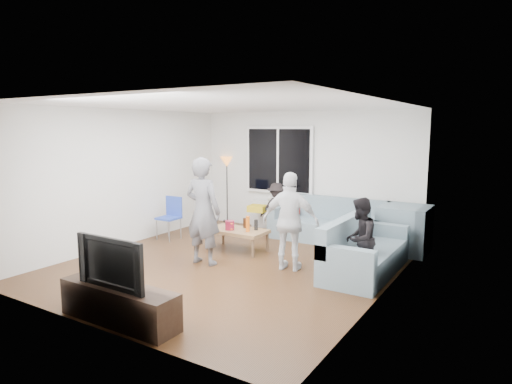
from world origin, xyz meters
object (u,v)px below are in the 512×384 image
Objects in this scene: side_chair at (168,219)px; player_left at (203,211)px; player_right at (290,222)px; spectator_right at (360,239)px; floor_lamp at (227,190)px; sofa_back_section at (327,220)px; coffee_table at (237,240)px; television at (117,261)px; sofa_right_section at (366,246)px; spectator_back at (277,208)px; tv_console at (119,304)px.

player_left is (1.62, -0.91, 0.46)m from side_chair.
spectator_right is (1.08, 0.16, -0.17)m from player_right.
floor_lamp reaches higher than spectator_right.
sofa_back_section is 2.77m from player_left.
sofa_back_section is 1.29× the size of player_left.
floor_lamp is at bearing -63.42° from player_left.
coffee_table is 1.07× the size of television.
television reaches higher than coffee_table.
floor_lamp is (-2.79, 0.48, 0.36)m from sofa_back_section.
player_left is (1.62, -2.96, 0.11)m from floor_lamp.
spectator_right is 3.48m from television.
coffee_table is at bearing 99.56° from television.
floor_lamp is 5.69m from television.
television is (-0.80, -2.77, -0.05)m from player_right.
player_left is 1.46m from player_right.
sofa_right_section is 2.91m from spectator_back.
player_left reaches higher than tv_console.
coffee_table is 2.66m from floor_lamp.
spectator_right reaches higher than spectator_back.
player_left reaches higher than spectator_back.
spectator_back is (1.61, 1.60, 0.12)m from side_chair.
floor_lamp is at bearing 63.74° from sofa_right_section.
player_right is at bearing -39.67° from floor_lamp.
spectator_back reaches higher than television.
sofa_back_section is at bearing -13.81° from spectator_back.
sofa_back_section reaches higher than tv_console.
side_chair is 0.79× the size of spectator_back.
player_left is at bearing 104.05° from tv_console.
television is at bearing -95.42° from spectator_back.
tv_console is (-0.59, -4.77, -0.20)m from sofa_back_section.
player_left reaches higher than sofa_back_section.
coffee_table is 2.48m from spectator_right.
floor_lamp is 1.43× the size of spectator_back.
side_chair is 0.54× the size of tv_console.
tv_console is at bearing -57.45° from side_chair.
player_left reaches higher than sofa_right_section.
player_left is (-1.17, -2.47, 0.47)m from sofa_back_section.
side_chair is (-2.79, -1.57, 0.01)m from sofa_back_section.
sofa_right_section is at bearing 60.00° from tv_console.
floor_lamp reaches higher than television.
coffee_table is at bearing -29.87° from player_right.
spectator_back is at bearing -66.13° from player_right.
floor_lamp is at bearing 88.12° from side_chair.
tv_console is (2.20, -3.20, -0.21)m from side_chair.
player_left is 1.14× the size of player_right.
sofa_right_section is at bearing -26.26° from floor_lamp.
player_left is at bearing -91.70° from coffee_table.
spectator_right is (4.07, -2.32, -0.16)m from floor_lamp.
player_right is at bearing -10.13° from side_chair.
player_left reaches higher than side_chair.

